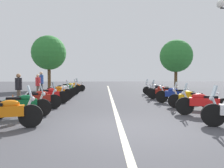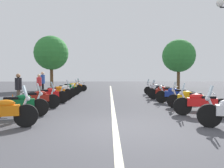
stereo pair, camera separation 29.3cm
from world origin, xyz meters
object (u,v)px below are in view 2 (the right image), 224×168
(motorcycle_left_row_1, at_px, (19,104))
(traffic_cone_0, at_px, (13,100))
(motorcycle_right_row_4, at_px, (164,92))
(motorcycle_left_row_4, at_px, (56,92))
(motorcycle_right_row_1, at_px, (201,103))
(motorcycle_left_row_3, at_px, (48,95))
(bystander_1, at_px, (43,81))
(roadside_tree_0, at_px, (179,56))
(motorcycle_left_row_5, at_px, (62,91))
(motorcycle_left_row_8, at_px, (75,86))
(motorcycle_left_row_7, at_px, (71,87))
(bystander_0, at_px, (39,84))
(motorcycle_left_row_2, at_px, (37,99))
(motorcycle_left_row_0, at_px, (0,112))
(motorcycle_right_row_3, at_px, (176,95))
(motorcycle_right_row_5, at_px, (162,91))
(roadside_tree_1, at_px, (51,53))
(motorcycle_right_row_6, at_px, (157,89))
(bystander_2, at_px, (18,87))
(motorcycle_right_row_2, at_px, (190,99))
(motorcycle_left_row_6, at_px, (67,89))

(motorcycle_left_row_1, relative_size, traffic_cone_0, 3.32)
(motorcycle_left_row_1, bearing_deg, motorcycle_right_row_4, 20.65)
(motorcycle_left_row_4, distance_m, motorcycle_right_row_1, 8.16)
(motorcycle_left_row_3, distance_m, motorcycle_right_row_1, 7.36)
(bystander_1, height_order, roadside_tree_0, roadside_tree_0)
(motorcycle_left_row_5, relative_size, motorcycle_left_row_8, 0.91)
(motorcycle_left_row_4, relative_size, motorcycle_right_row_4, 1.06)
(motorcycle_left_row_5, distance_m, motorcycle_left_row_7, 3.19)
(bystander_0, distance_m, bystander_1, 1.26)
(motorcycle_left_row_2, distance_m, motorcycle_left_row_3, 1.73)
(motorcycle_left_row_0, bearing_deg, motorcycle_left_row_2, 75.53)
(motorcycle_left_row_4, xyz_separation_m, motorcycle_right_row_3, (-1.61, -6.68, -0.01))
(motorcycle_left_row_0, xyz_separation_m, motorcycle_left_row_7, (11.37, 0.11, -0.00))
(motorcycle_left_row_0, distance_m, motorcycle_left_row_5, 8.18)
(motorcycle_left_row_8, distance_m, motorcycle_right_row_5, 8.29)
(motorcycle_left_row_4, height_order, roadside_tree_1, roadside_tree_1)
(motorcycle_left_row_4, bearing_deg, motorcycle_right_row_6, 10.51)
(motorcycle_left_row_1, bearing_deg, motorcycle_left_row_8, 72.25)
(bystander_2, bearing_deg, motorcycle_right_row_1, 146.38)
(motorcycle_right_row_3, bearing_deg, motorcycle_left_row_2, 38.32)
(roadside_tree_1, bearing_deg, motorcycle_left_row_5, -159.56)
(motorcycle_right_row_2, height_order, bystander_1, bystander_1)
(motorcycle_left_row_8, distance_m, motorcycle_right_row_3, 10.43)
(motorcycle_left_row_1, xyz_separation_m, motorcycle_right_row_5, (6.53, -6.81, -0.02))
(motorcycle_right_row_5, xyz_separation_m, bystander_2, (-3.69, 8.07, 0.47))
(motorcycle_left_row_4, distance_m, motorcycle_left_row_7, 4.81)
(motorcycle_left_row_4, relative_size, motorcycle_left_row_7, 1.03)
(motorcycle_right_row_3, height_order, traffic_cone_0, motorcycle_right_row_3)
(motorcycle_left_row_0, height_order, motorcycle_right_row_3, motorcycle_left_row_0)
(motorcycle_left_row_5, xyz_separation_m, motorcycle_right_row_1, (-6.47, -6.55, 0.03))
(motorcycle_left_row_5, distance_m, roadside_tree_1, 8.60)
(motorcycle_right_row_5, height_order, motorcycle_right_row_6, motorcycle_right_row_6)
(motorcycle_left_row_4, bearing_deg, motorcycle_right_row_4, -14.40)
(motorcycle_right_row_5, distance_m, bystander_2, 8.88)
(motorcycle_right_row_6, bearing_deg, motorcycle_right_row_3, 111.96)
(motorcycle_left_row_1, relative_size, bystander_1, 1.17)
(motorcycle_right_row_1, bearing_deg, motorcycle_right_row_5, -75.63)
(motorcycle_left_row_1, height_order, motorcycle_right_row_1, motorcycle_right_row_1)
(motorcycle_right_row_2, relative_size, roadside_tree_1, 0.34)
(motorcycle_left_row_3, xyz_separation_m, bystander_2, (-0.58, 1.29, 0.46))
(motorcycle_left_row_0, bearing_deg, motorcycle_right_row_2, 9.97)
(motorcycle_left_row_8, bearing_deg, traffic_cone_0, -117.07)
(motorcycle_left_row_1, xyz_separation_m, motorcycle_left_row_5, (6.61, -0.06, -0.02))
(bystander_1, bearing_deg, motorcycle_right_row_4, 135.08)
(traffic_cone_0, relative_size, bystander_0, 0.39)
(motorcycle_right_row_2, bearing_deg, bystander_2, 18.57)
(motorcycle_left_row_3, distance_m, roadside_tree_1, 11.45)
(motorcycle_left_row_2, xyz_separation_m, motorcycle_right_row_1, (-1.56, -6.57, 0.01))
(motorcycle_left_row_6, distance_m, motorcycle_right_row_1, 10.33)
(motorcycle_left_row_8, bearing_deg, motorcycle_right_row_4, -61.91)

